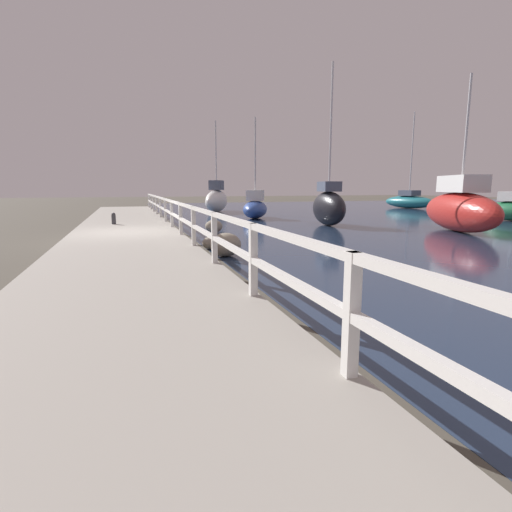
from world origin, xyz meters
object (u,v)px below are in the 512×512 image
Objects in this scene: sailboat_black at (328,206)px; sailboat_red at (460,209)px; sailboat_teal at (409,201)px; sailboat_white at (217,200)px; sailboat_blue at (255,208)px; mooring_bollard at (114,218)px.

sailboat_red is at bearing -36.47° from sailboat_black.
sailboat_teal is 16.07m from sailboat_white.
sailboat_black is (2.71, -11.08, 0.00)m from sailboat_white.
sailboat_blue is at bearing 119.94° from sailboat_black.
sailboat_red reaches higher than mooring_bollard.
sailboat_black is (9.20, -0.62, 0.37)m from mooring_bollard.
sailboat_black is at bearing -52.79° from sailboat_white.
sailboat_white is 0.87× the size of sailboat_black.
sailboat_black is at bearing -3.86° from mooring_bollard.
sailboat_white is 16.20m from sailboat_red.
sailboat_blue is 0.89× the size of sailboat_white.
sailboat_white is (-0.83, 6.12, 0.26)m from sailboat_blue.
sailboat_white is (-16.07, -0.12, 0.26)m from sailboat_teal.
sailboat_teal is at bearing 25.15° from mooring_bollard.
sailboat_teal is (22.56, 10.59, 0.10)m from mooring_bollard.
sailboat_teal is 17.84m from sailboat_red.
mooring_bollard is 0.08× the size of sailboat_white.
sailboat_red is at bearing -43.20° from sailboat_white.
sailboat_white reaches higher than mooring_bollard.
sailboat_red is (6.41, -14.88, 0.03)m from sailboat_white.
sailboat_black is (-13.36, -11.21, 0.27)m from sailboat_teal.
sailboat_teal is at bearing 76.84° from sailboat_red.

